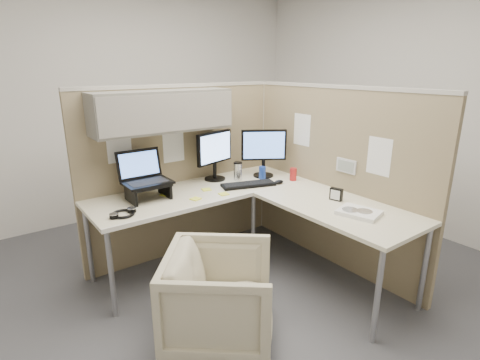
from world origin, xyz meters
TOP-DOWN VIEW (x-y plane):
  - ground at (0.00, 0.00)m, footprint 4.50×4.50m
  - partition_back at (-0.22, 0.83)m, footprint 2.00×0.36m
  - partition_right at (0.90, -0.07)m, footprint 0.07×2.03m
  - desk at (0.12, 0.13)m, footprint 2.00×1.98m
  - office_chair at (-0.55, -0.40)m, footprint 0.93×0.94m
  - monitor_left at (0.15, 0.72)m, footprint 0.43×0.20m
  - monitor_right at (0.60, 0.54)m, footprint 0.39×0.27m
  - laptop_station at (-0.59, 0.61)m, footprint 0.37×0.32m
  - keyboard at (0.28, 0.37)m, footprint 0.51×0.30m
  - mouse at (0.55, 0.25)m, footprint 0.10×0.07m
  - travel_mug at (0.31, 0.57)m, footprint 0.08×0.08m
  - soda_can_green at (0.74, 0.26)m, footprint 0.07×0.07m
  - soda_can_silver at (0.54, 0.47)m, footprint 0.07×0.07m
  - sticky_note_a at (-0.29, 0.35)m, footprint 0.09×0.09m
  - sticky_note_c at (-0.44, 0.59)m, footprint 0.10×0.10m
  - sticky_note_b at (-0.03, 0.31)m, footprint 0.08×0.08m
  - sticky_note_d at (-0.08, 0.50)m, footprint 0.09×0.09m
  - headphones at (-0.89, 0.36)m, footprint 0.21×0.21m
  - paper_stack at (0.52, -0.66)m, footprint 0.30×0.34m
  - desk_clock at (0.63, -0.36)m, footprint 0.06×0.11m

SIDE VIEW (x-z plane):
  - ground at x=0.00m, z-range 0.00..0.00m
  - office_chair at x=-0.55m, z-range 0.00..0.71m
  - desk at x=0.12m, z-range 0.32..1.05m
  - sticky_note_a at x=-0.29m, z-range 0.73..0.74m
  - sticky_note_c at x=-0.44m, z-range 0.73..0.74m
  - sticky_note_b at x=-0.03m, z-range 0.73..0.74m
  - sticky_note_d at x=-0.08m, z-range 0.73..0.74m
  - keyboard at x=0.28m, z-range 0.73..0.75m
  - headphones at x=-0.89m, z-range 0.73..0.76m
  - paper_stack at x=0.52m, z-range 0.73..0.76m
  - mouse at x=0.55m, z-range 0.73..0.77m
  - desk_clock at x=0.63m, z-range 0.73..0.83m
  - soda_can_green at x=0.74m, z-range 0.73..0.85m
  - soda_can_silver at x=0.54m, z-range 0.73..0.85m
  - partition_right at x=0.90m, z-range 0.00..1.63m
  - travel_mug at x=0.31m, z-range 0.73..0.91m
  - laptop_station at x=-0.59m, z-range 0.68..1.07m
  - monitor_left at x=0.15m, z-range 0.77..1.24m
  - monitor_right at x=0.60m, z-range 0.77..1.24m
  - partition_back at x=-0.22m, z-range 0.28..1.91m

